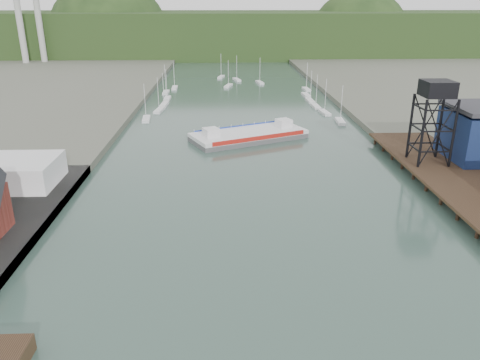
{
  "coord_description": "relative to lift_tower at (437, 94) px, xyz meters",
  "views": [
    {
      "loc": [
        -5.37,
        -28.77,
        31.87
      ],
      "look_at": [
        -2.71,
        44.25,
        4.0
      ],
      "focal_mm": 35.0,
      "sensor_mm": 36.0,
      "label": 1
    }
  ],
  "objects": [
    {
      "name": "east_pier",
      "position": [
        2.0,
        -13.0,
        -13.75
      ],
      "size": [
        14.0,
        70.0,
        2.45
      ],
      "color": "black",
      "rests_on": "ground"
    },
    {
      "name": "white_shed",
      "position": [
        -79.0,
        -8.0,
        -11.8
      ],
      "size": [
        18.0,
        12.0,
        4.5
      ],
      "primitive_type": "cube",
      "color": "silver",
      "rests_on": "west_quay"
    },
    {
      "name": "lift_tower",
      "position": [
        0.0,
        0.0,
        0.0
      ],
      "size": [
        6.5,
        6.5,
        16.0
      ],
      "color": "black",
      "rests_on": "east_pier"
    },
    {
      "name": "marina_sailboats",
      "position": [
        -34.92,
        80.46,
        -15.3
      ],
      "size": [
        57.71,
        92.65,
        0.9
      ],
      "color": "silver",
      "rests_on": "ground"
    },
    {
      "name": "smokestacks",
      "position": [
        -141.0,
        174.5,
        14.35
      ],
      "size": [
        11.2,
        8.2,
        60.0
      ],
      "color": "#A9AAA5",
      "rests_on": "ground"
    },
    {
      "name": "distant_hills",
      "position": [
        -38.98,
        243.35,
        -5.27
      ],
      "size": [
        500.0,
        120.0,
        80.0
      ],
      "color": "black",
      "rests_on": "ground"
    },
    {
      "name": "chain_ferry",
      "position": [
        -34.14,
        24.91,
        -14.49
      ],
      "size": [
        30.1,
        21.93,
        4.03
      ],
      "rotation": [
        0.0,
        0.0,
        0.43
      ],
      "color": "#4E4E51",
      "rests_on": "ground"
    }
  ]
}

